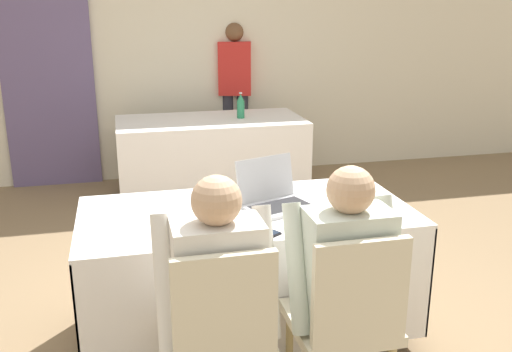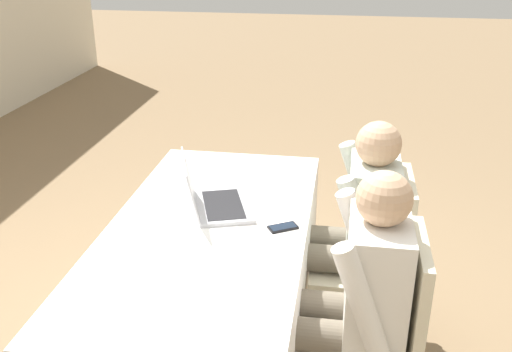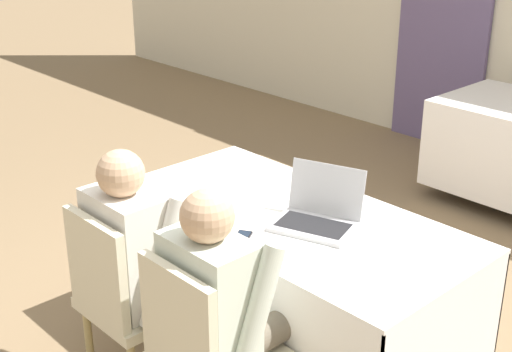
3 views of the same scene
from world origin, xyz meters
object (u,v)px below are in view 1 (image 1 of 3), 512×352
Objects in this scene: chair_near_left at (220,333)px; person_red_shirt at (235,89)px; water_bottle at (241,106)px; chair_near_right at (347,316)px; person_checkered_shirt at (215,286)px; cell_phone at (268,232)px; person_white_shirt at (339,272)px; laptop at (276,199)px.

person_red_shirt is (0.87, 3.92, 0.42)m from chair_near_left.
person_red_shirt is (0.10, 0.73, 0.06)m from water_bottle.
person_red_shirt reaches higher than chair_near_right.
chair_near_left is 4.04m from person_red_shirt.
water_bottle is 3.30m from chair_near_left.
person_checkered_shirt reaches higher than chair_near_left.
cell_phone is 2.82m from water_bottle.
water_bottle reaches higher than cell_phone.
chair_near_right is (0.24, -0.41, -0.25)m from cell_phone.
chair_near_left is 0.58m from person_white_shirt.
laptop is at bearing -81.20° from chair_near_right.
person_checkered_shirt is (-0.31, -0.31, -0.09)m from cell_phone.
chair_near_right is (-0.22, -3.19, -0.36)m from water_bottle.
person_white_shirt is (0.11, -0.64, -0.13)m from laptop.
cell_phone is 3.56m from person_red_shirt.
cell_phone is at bearing -126.75° from chair_near_left.
person_white_shirt is at bearing -98.77° from laptop.
person_red_shirt reaches higher than cell_phone.
water_bottle is 0.27× the size of chair_near_left.
chair_near_left is 0.55m from chair_near_right.
laptop is at bearing -84.27° from person_red_shirt.
person_red_shirt reaches higher than chair_near_left.
water_bottle is 3.10m from person_white_shirt.
person_checkered_shirt reaches higher than water_bottle.
chair_near_left is at bearing -139.39° from laptop.
water_bottle is at bearing -93.93° from chair_near_right.
laptop is at bearing -79.81° from person_white_shirt.
laptop reaches higher than water_bottle.
laptop is 0.47× the size of chair_near_right.
person_white_shirt is at bearing -90.00° from chair_near_right.
cell_phone is 0.09× the size of person_red_shirt.
chair_near_left is 0.78× the size of person_white_shirt.
laptop is 0.47× the size of chair_near_left.
chair_near_right is at bearing -93.93° from water_bottle.
person_red_shirt reaches higher than person_checkered_shirt.
person_red_shirt is (0.31, 3.92, 0.42)m from chair_near_right.
laptop is 0.91m from chair_near_left.
cell_phone is 0.57× the size of water_bottle.
person_white_shirt is at bearing -180.00° from person_checkered_shirt.
chair_near_right is (0.55, 0.00, 0.00)m from chair_near_left.
laptop reaches higher than chair_near_left.
chair_near_right is 0.78× the size of person_checkered_shirt.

